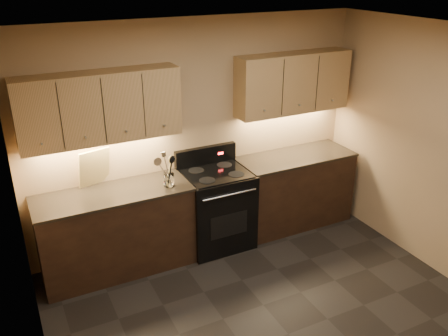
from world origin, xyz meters
The scene contains 16 objects.
floor centered at (0.00, 0.00, 0.00)m, with size 4.00×4.00×0.00m, color black.
ceiling centered at (0.00, 0.00, 2.60)m, with size 4.00×4.00×0.00m, color silver.
wall_back centered at (0.00, 2.00, 1.30)m, with size 4.00×0.04×2.60m, color tan.
wall_left centered at (-2.00, 0.00, 1.30)m, with size 0.04×4.00×2.60m, color tan.
counter_left centered at (-1.10, 1.70, 0.47)m, with size 1.62×0.62×0.93m.
counter_right centered at (1.18, 1.70, 0.47)m, with size 1.46×0.62×0.93m.
stove centered at (0.08, 1.68, 0.48)m, with size 0.76×0.68×1.14m.
upper_cab_left centered at (-1.10, 1.85, 1.80)m, with size 1.60×0.30×0.70m, color tan.
upper_cab_right centered at (1.18, 1.85, 1.80)m, with size 1.44×0.30×0.70m, color tan.
outlet_plate centered at (-1.30, 1.99, 1.12)m, with size 0.09×0.01×0.12m, color #B2B5BA.
utensil_crock centered at (-0.52, 1.58, 0.99)m, with size 0.12×0.12×0.14m.
cutting_board centered at (-1.21, 1.94, 1.14)m, with size 0.34×0.02×0.43m, color tan.
wooden_spoon centered at (-0.53, 1.58, 1.10)m, with size 0.06×0.06×0.30m, color tan, non-canonical shape.
black_spoon centered at (-0.53, 1.59, 1.11)m, with size 0.06×0.06×0.33m, color black, non-canonical shape.
steel_spatula centered at (-0.50, 1.58, 1.14)m, with size 0.08×0.08×0.39m, color silver, non-canonical shape.
steel_skimmer centered at (-0.49, 1.56, 1.11)m, with size 0.09×0.09×0.33m, color silver, non-canonical shape.
Camera 1 is at (-2.02, -2.73, 3.12)m, focal length 38.00 mm.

